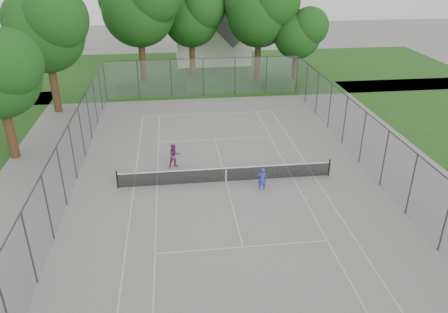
{
  "coord_description": "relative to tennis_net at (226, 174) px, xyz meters",
  "views": [
    {
      "loc": [
        -2.91,
        -22.83,
        12.8
      ],
      "look_at": [
        0.0,
        1.0,
        1.2
      ],
      "focal_mm": 35.0,
      "sensor_mm": 36.0,
      "label": 1
    }
  ],
  "objects": [
    {
      "name": "woman_player",
      "position": [
        -3.03,
        2.3,
        0.29
      ],
      "size": [
        0.92,
        0.8,
        1.59
      ],
      "primitive_type": "imported",
      "rotation": [
        0.0,
        0.0,
        0.29
      ],
      "color": "#7C296C",
      "rests_on": "ground"
    },
    {
      "name": "tennis_net",
      "position": [
        0.0,
        0.0,
        0.0
      ],
      "size": [
        12.87,
        0.1,
        1.1
      ],
      "color": "black",
      "rests_on": "ground"
    },
    {
      "name": "hedge_right",
      "position": [
        7.49,
        18.28,
        -0.06
      ],
      "size": [
        3.03,
        1.11,
        0.91
      ],
      "primitive_type": "cube",
      "color": "#174817",
      "rests_on": "ground"
    },
    {
      "name": "hedge_mid",
      "position": [
        0.21,
        18.19,
        0.07
      ],
      "size": [
        3.71,
        1.06,
        1.17
      ],
      "primitive_type": "cube",
      "color": "#174817",
      "rests_on": "ground"
    },
    {
      "name": "house",
      "position": [
        2.16,
        30.72,
        3.82
      ],
      "size": [
        8.64,
        6.7,
        10.76
      ],
      "color": "white",
      "rests_on": "ground"
    },
    {
      "name": "tree_far_left",
      "position": [
        -5.62,
        21.08,
        7.4
      ],
      "size": [
        8.01,
        7.31,
        11.52
      ],
      "color": "#3B2415",
      "rests_on": "ground"
    },
    {
      "name": "tree_far_midright",
      "position": [
        6.09,
        21.34,
        6.63
      ],
      "size": [
        7.23,
        6.61,
        10.4
      ],
      "color": "#3B2415",
      "rests_on": "ground"
    },
    {
      "name": "tree_far_midleft",
      "position": [
        -0.55,
        23.73,
        6.04
      ],
      "size": [
        6.64,
        6.06,
        9.54
      ],
      "color": "#3B2415",
      "rests_on": "ground"
    },
    {
      "name": "tree_far_right",
      "position": [
        9.65,
        19.76,
        4.77
      ],
      "size": [
        5.35,
        4.88,
        7.69
      ],
      "color": "#3B2415",
      "rests_on": "ground"
    },
    {
      "name": "girl_player",
      "position": [
        1.94,
        -1.2,
        0.19
      ],
      "size": [
        0.54,
        0.39,
        1.4
      ],
      "primitive_type": "imported",
      "rotation": [
        0.0,
        0.0,
        3.03
      ],
      "color": "#3034B6",
      "rests_on": "ground"
    },
    {
      "name": "grass_far",
      "position": [
        0.0,
        26.0,
        -0.51
      ],
      "size": [
        60.0,
        20.0,
        0.0
      ],
      "primitive_type": "cube",
      "color": "#1D4714",
      "rests_on": "ground"
    },
    {
      "name": "hedge_left",
      "position": [
        -5.98,
        18.53,
        -0.01
      ],
      "size": [
        4.0,
        1.2,
        1.0
      ],
      "primitive_type": "cube",
      "color": "#174817",
      "rests_on": "ground"
    },
    {
      "name": "ground",
      "position": [
        0.0,
        0.0,
        -0.51
      ],
      "size": [
        120.0,
        120.0,
        0.0
      ],
      "primitive_type": "plane",
      "color": "slate",
      "rests_on": "ground"
    },
    {
      "name": "perimeter_fence",
      "position": [
        0.0,
        0.0,
        1.3
      ],
      "size": [
        18.08,
        34.08,
        3.52
      ],
      "color": "#38383D",
      "rests_on": "ground"
    },
    {
      "name": "court_markings",
      "position": [
        0.0,
        0.0,
        -0.5
      ],
      "size": [
        11.03,
        23.83,
        0.01
      ],
      "color": "beige",
      "rests_on": "ground"
    },
    {
      "name": "tree_side_back",
      "position": [
        -12.64,
        14.06,
        6.53
      ],
      "size": [
        7.13,
        6.51,
        10.24
      ],
      "color": "#3B2415",
      "rests_on": "ground"
    }
  ]
}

